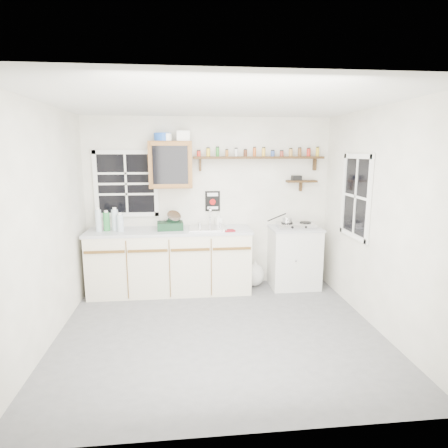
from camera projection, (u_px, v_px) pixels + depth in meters
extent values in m
cube|color=#565658|center=(219.00, 332.00, 4.26)|extent=(3.60, 3.20, 0.02)
cube|color=silver|center=(219.00, 101.00, 3.78)|extent=(3.60, 3.20, 0.02)
cube|color=#B6B2A3|center=(44.00, 227.00, 3.83)|extent=(0.02, 3.20, 2.50)
cube|color=#B6B2A3|center=(379.00, 220.00, 4.21)|extent=(0.02, 3.20, 2.50)
cube|color=#B6B2A3|center=(209.00, 203.00, 5.59)|extent=(3.60, 0.02, 2.50)
cube|color=#B6B2A3|center=(242.00, 269.00, 2.45)|extent=(3.60, 0.02, 2.50)
cube|color=beige|center=(171.00, 262.00, 5.38)|extent=(2.27, 0.60, 0.88)
cube|color=#A2A5AA|center=(170.00, 231.00, 5.30)|extent=(2.31, 0.62, 0.04)
cube|color=brown|center=(104.00, 252.00, 4.94)|extent=(0.53, 0.02, 0.03)
cube|color=brown|center=(148.00, 251.00, 5.00)|extent=(0.53, 0.02, 0.03)
cube|color=brown|center=(190.00, 250.00, 5.06)|extent=(0.53, 0.02, 0.03)
cube|color=brown|center=(232.00, 249.00, 5.12)|extent=(0.53, 0.02, 0.03)
cube|color=silver|center=(294.00, 258.00, 5.60)|extent=(0.70, 0.55, 0.88)
cube|color=#A2A5AA|center=(295.00, 228.00, 5.51)|extent=(0.73, 0.57, 0.03)
cube|color=silver|center=(207.00, 228.00, 5.35)|extent=(0.52, 0.44, 0.03)
cylinder|color=silver|center=(210.00, 217.00, 5.48)|extent=(0.02, 0.02, 0.28)
cylinder|color=silver|center=(210.00, 209.00, 5.40)|extent=(0.02, 0.14, 0.02)
cube|color=brown|center=(171.00, 165.00, 5.27)|extent=(0.60, 0.30, 0.65)
cube|color=black|center=(170.00, 165.00, 5.11)|extent=(0.48, 0.02, 0.52)
cylinder|color=#1A4BAE|center=(163.00, 137.00, 5.19)|extent=(0.24, 0.24, 0.11)
cube|color=white|center=(183.00, 136.00, 5.21)|extent=(0.18, 0.15, 0.14)
cylinder|color=white|center=(167.00, 137.00, 5.15)|extent=(0.12, 0.12, 0.10)
cube|color=#321F0E|center=(259.00, 158.00, 5.44)|extent=(1.91, 0.18, 0.04)
cube|color=#321F0E|center=(200.00, 165.00, 5.41)|extent=(0.03, 0.10, 0.18)
cube|color=#321F0E|center=(315.00, 164.00, 5.59)|extent=(0.03, 0.10, 0.18)
cylinder|color=red|center=(199.00, 154.00, 5.34)|extent=(0.06, 0.06, 0.08)
cylinder|color=black|center=(199.00, 150.00, 5.33)|extent=(0.05, 0.05, 0.02)
cylinder|color=gold|center=(208.00, 152.00, 5.35)|extent=(0.05, 0.05, 0.11)
cylinder|color=black|center=(208.00, 148.00, 5.34)|extent=(0.05, 0.05, 0.02)
cylinder|color=#267226|center=(218.00, 152.00, 5.36)|extent=(0.05, 0.05, 0.12)
cylinder|color=black|center=(218.00, 147.00, 5.35)|extent=(0.04, 0.04, 0.02)
cylinder|color=#99591E|center=(227.00, 153.00, 5.38)|extent=(0.05, 0.05, 0.09)
cylinder|color=black|center=(227.00, 150.00, 5.37)|extent=(0.04, 0.04, 0.02)
cylinder|color=silver|center=(236.00, 153.00, 5.39)|extent=(0.05, 0.05, 0.11)
cylinder|color=black|center=(236.00, 148.00, 5.38)|extent=(0.04, 0.04, 0.02)
cylinder|color=#4C2614|center=(245.00, 153.00, 5.41)|extent=(0.05, 0.05, 0.09)
cylinder|color=black|center=(245.00, 149.00, 5.40)|extent=(0.05, 0.05, 0.02)
cylinder|color=#B24C19|center=(254.00, 152.00, 5.42)|extent=(0.04, 0.04, 0.12)
cylinder|color=black|center=(255.00, 147.00, 5.41)|extent=(0.04, 0.04, 0.02)
cylinder|color=gold|center=(264.00, 152.00, 5.43)|extent=(0.05, 0.05, 0.12)
cylinder|color=black|center=(264.00, 148.00, 5.42)|extent=(0.05, 0.05, 0.02)
cylinder|color=#334C8C|center=(273.00, 154.00, 5.45)|extent=(0.06, 0.06, 0.08)
cylinder|color=black|center=(273.00, 150.00, 5.44)|extent=(0.05, 0.05, 0.02)
cylinder|color=maroon|center=(282.00, 154.00, 5.47)|extent=(0.06, 0.06, 0.07)
cylinder|color=black|center=(282.00, 151.00, 5.46)|extent=(0.05, 0.05, 0.02)
cylinder|color=#BF8C3F|center=(291.00, 153.00, 5.48)|extent=(0.05, 0.05, 0.11)
cylinder|color=black|center=(291.00, 148.00, 5.46)|extent=(0.05, 0.05, 0.02)
cylinder|color=brown|center=(300.00, 152.00, 5.49)|extent=(0.05, 0.05, 0.11)
cylinder|color=black|center=(300.00, 148.00, 5.48)|extent=(0.05, 0.05, 0.02)
cylinder|color=red|center=(309.00, 153.00, 5.50)|extent=(0.06, 0.06, 0.11)
cylinder|color=black|center=(309.00, 148.00, 5.49)|extent=(0.05, 0.05, 0.02)
cylinder|color=gold|center=(317.00, 152.00, 5.52)|extent=(0.05, 0.05, 0.12)
cylinder|color=black|center=(318.00, 147.00, 5.50)|extent=(0.04, 0.04, 0.02)
cube|color=#321F0E|center=(302.00, 181.00, 5.59)|extent=(0.45, 0.15, 0.03)
cube|color=#321F0E|center=(301.00, 186.00, 5.64)|extent=(0.03, 0.08, 0.14)
cube|color=black|center=(296.00, 178.00, 5.57)|extent=(0.14, 0.10, 0.07)
cube|color=black|center=(213.00, 201.00, 5.57)|extent=(0.22, 0.01, 0.30)
cube|color=white|center=(213.00, 195.00, 5.54)|extent=(0.16, 0.00, 0.05)
cylinder|color=#A50C0C|center=(213.00, 202.00, 5.56)|extent=(0.09, 0.01, 0.09)
cube|color=white|center=(213.00, 208.00, 5.58)|extent=(0.16, 0.00, 0.04)
cube|color=black|center=(126.00, 184.00, 5.39)|extent=(0.85, 0.02, 0.90)
cube|color=silver|center=(126.00, 184.00, 5.39)|extent=(0.93, 0.03, 0.98)
cube|color=black|center=(356.00, 197.00, 4.70)|extent=(0.02, 0.70, 1.00)
cube|color=silver|center=(356.00, 197.00, 4.70)|extent=(0.03, 0.78, 1.08)
cylinder|color=#ADBECB|center=(98.00, 221.00, 5.15)|extent=(0.08, 0.08, 0.30)
cylinder|color=white|center=(98.00, 209.00, 5.11)|extent=(0.05, 0.05, 0.03)
cylinder|color=#297C3C|center=(107.00, 222.00, 5.20)|extent=(0.09, 0.09, 0.26)
cylinder|color=white|center=(106.00, 211.00, 5.17)|extent=(0.05, 0.05, 0.03)
cylinder|color=#ADBECB|center=(115.00, 220.00, 5.21)|extent=(0.09, 0.09, 0.30)
cylinder|color=white|center=(114.00, 208.00, 5.18)|extent=(0.05, 0.05, 0.03)
cylinder|color=#ADBECB|center=(120.00, 223.00, 5.15)|extent=(0.09, 0.09, 0.23)
cylinder|color=white|center=(120.00, 214.00, 5.12)|extent=(0.05, 0.05, 0.03)
cube|color=black|center=(170.00, 226.00, 5.30)|extent=(0.38, 0.29, 0.11)
cylinder|color=silver|center=(173.00, 218.00, 5.28)|extent=(0.27, 0.29, 0.22)
imported|color=white|center=(219.00, 219.00, 5.56)|extent=(0.11, 0.11, 0.19)
cube|color=maroon|center=(230.00, 231.00, 5.18)|extent=(0.16, 0.14, 0.02)
cube|color=silver|center=(296.00, 225.00, 5.48)|extent=(0.57, 0.32, 0.07)
cylinder|color=black|center=(287.00, 223.00, 5.46)|extent=(0.17, 0.17, 0.01)
cylinder|color=black|center=(305.00, 222.00, 5.49)|extent=(0.17, 0.17, 0.01)
cylinder|color=silver|center=(287.00, 220.00, 5.45)|extent=(0.14, 0.14, 0.09)
cylinder|color=black|center=(277.00, 217.00, 5.50)|extent=(0.26, 0.10, 0.14)
ellipsoid|color=silver|center=(254.00, 275.00, 5.65)|extent=(0.37, 0.34, 0.39)
cone|color=silver|center=(255.00, 263.00, 5.61)|extent=(0.11, 0.11, 0.11)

